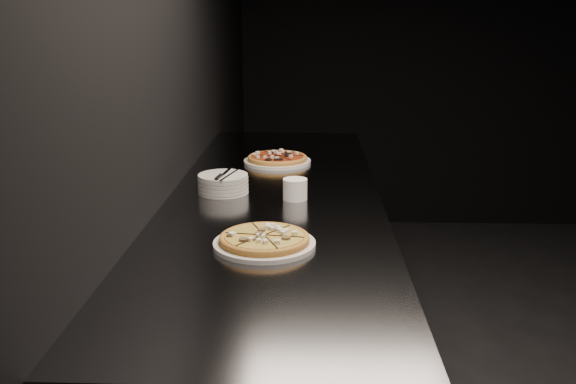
{
  "coord_description": "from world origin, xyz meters",
  "views": [
    {
      "loc": [
        -2.01,
        -2.19,
        1.54
      ],
      "look_at": [
        -2.08,
        -0.09,
        0.95
      ],
      "focal_mm": 40.0,
      "sensor_mm": 36.0,
      "label": 1
    }
  ],
  "objects_px": {
    "pizza_mushroom": "(264,240)",
    "cutlery": "(224,175)",
    "plate_stack": "(223,183)",
    "counter": "(276,312)",
    "ramekin": "(295,189)",
    "pizza_tomato": "(277,159)"
  },
  "relations": [
    {
      "from": "counter",
      "to": "pizza_mushroom",
      "type": "relative_size",
      "value": 8.65
    },
    {
      "from": "counter",
      "to": "cutlery",
      "type": "xyz_separation_m",
      "value": [
        -0.18,
        -0.0,
        0.53
      ]
    },
    {
      "from": "pizza_tomato",
      "to": "counter",
      "type": "bearing_deg",
      "value": -88.1
    },
    {
      "from": "pizza_mushroom",
      "to": "cutlery",
      "type": "bearing_deg",
      "value": 108.6
    },
    {
      "from": "pizza_mushroom",
      "to": "ramekin",
      "type": "xyz_separation_m",
      "value": [
        0.07,
        0.46,
        0.02
      ]
    },
    {
      "from": "plate_stack",
      "to": "ramekin",
      "type": "height_order",
      "value": "ramekin"
    },
    {
      "from": "plate_stack",
      "to": "cutlery",
      "type": "height_order",
      "value": "cutlery"
    },
    {
      "from": "pizza_mushroom",
      "to": "ramekin",
      "type": "relative_size",
      "value": 3.39
    },
    {
      "from": "plate_stack",
      "to": "ramekin",
      "type": "relative_size",
      "value": 2.13
    },
    {
      "from": "cutlery",
      "to": "ramekin",
      "type": "distance_m",
      "value": 0.26
    },
    {
      "from": "pizza_tomato",
      "to": "ramekin",
      "type": "relative_size",
      "value": 3.44
    },
    {
      "from": "pizza_mushroom",
      "to": "plate_stack",
      "type": "xyz_separation_m",
      "value": [
        -0.19,
        0.55,
        0.02
      ]
    },
    {
      "from": "ramekin",
      "to": "pizza_tomato",
      "type": "bearing_deg",
      "value": 99.17
    },
    {
      "from": "ramekin",
      "to": "plate_stack",
      "type": "bearing_deg",
      "value": 162.63
    },
    {
      "from": "ramekin",
      "to": "counter",
      "type": "bearing_deg",
      "value": 137.3
    },
    {
      "from": "pizza_tomato",
      "to": "ramekin",
      "type": "distance_m",
      "value": 0.56
    },
    {
      "from": "pizza_mushroom",
      "to": "cutlery",
      "type": "height_order",
      "value": "cutlery"
    },
    {
      "from": "pizza_mushroom",
      "to": "counter",
      "type": "bearing_deg",
      "value": 90.07
    },
    {
      "from": "pizza_tomato",
      "to": "ramekin",
      "type": "xyz_separation_m",
      "value": [
        0.09,
        -0.55,
        0.02
      ]
    },
    {
      "from": "counter",
      "to": "ramekin",
      "type": "distance_m",
      "value": 0.51
    },
    {
      "from": "counter",
      "to": "plate_stack",
      "type": "distance_m",
      "value": 0.53
    },
    {
      "from": "counter",
      "to": "pizza_mushroom",
      "type": "distance_m",
      "value": 0.71
    }
  ]
}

